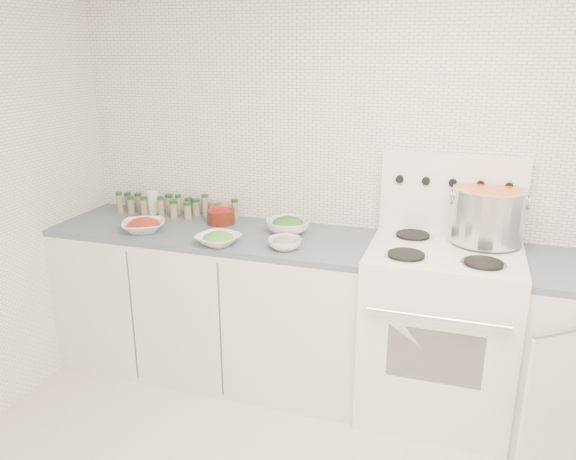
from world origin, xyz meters
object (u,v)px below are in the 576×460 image
at_px(bowl_tomato, 143,226).
at_px(bowl_snowpea, 218,239).
at_px(stock_pot, 488,213).
at_px(stove, 439,326).

bearing_deg(bowl_tomato, bowl_snowpea, -8.80).
height_order(stock_pot, bowl_tomato, stock_pot).
xyz_separation_m(stove, stock_pot, (0.19, 0.15, 0.60)).
distance_m(stock_pot, bowl_tomato, 1.88).
relative_size(stove, bowl_snowpea, 5.06).
relative_size(stock_pot, bowl_snowpea, 1.43).
height_order(stove, bowl_snowpea, stove).
xyz_separation_m(stove, bowl_tomato, (-1.67, -0.13, 0.44)).
bearing_deg(stove, bowl_tomato, -175.38).
height_order(stove, stock_pot, stove).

